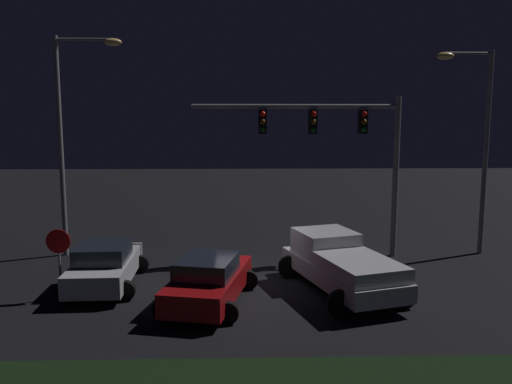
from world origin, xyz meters
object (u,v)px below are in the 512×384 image
at_px(street_lamp_left, 72,121).
at_px(street_lamp_right, 477,129).
at_px(traffic_signal_gantry, 336,137).
at_px(car_sedan, 209,281).
at_px(stop_sign, 59,250).
at_px(car_sedan_far, 105,265).
at_px(pickup_truck, 339,261).

relative_size(street_lamp_left, street_lamp_right, 1.06).
bearing_deg(traffic_signal_gantry, car_sedan, -131.37).
distance_m(car_sedan, street_lamp_left, 9.59).
distance_m(street_lamp_right, stop_sign, 16.53).
xyz_separation_m(car_sedan, car_sedan_far, (-3.60, 1.76, 0.00)).
relative_size(car_sedan, traffic_signal_gantry, 0.56).
bearing_deg(traffic_signal_gantry, stop_sign, -153.10).
bearing_deg(car_sedan, traffic_signal_gantry, -29.53).
relative_size(pickup_truck, street_lamp_left, 0.65).
bearing_deg(traffic_signal_gantry, street_lamp_left, 177.31).
height_order(car_sedan, stop_sign, stop_sign).
bearing_deg(car_sedan, street_lamp_right, -49.61).
relative_size(traffic_signal_gantry, stop_sign, 3.73).
distance_m(pickup_truck, car_sedan, 4.37).
height_order(car_sedan, traffic_signal_gantry, traffic_signal_gantry).
bearing_deg(car_sedan, car_sedan_far, 75.72).
height_order(street_lamp_left, street_lamp_right, street_lamp_left).
height_order(street_lamp_right, stop_sign, street_lamp_right).
bearing_deg(car_sedan, street_lamp_left, 56.08).
xyz_separation_m(car_sedan, street_lamp_right, (10.58, 5.76, 4.47)).
bearing_deg(stop_sign, traffic_signal_gantry, 26.90).
height_order(car_sedan_far, traffic_signal_gantry, traffic_signal_gantry).
distance_m(traffic_signal_gantry, stop_sign, 11.17).
distance_m(car_sedan_far, street_lamp_left, 6.73).
relative_size(car_sedan_far, traffic_signal_gantry, 0.54).
distance_m(car_sedan, street_lamp_right, 12.85).
distance_m(car_sedan, traffic_signal_gantry, 8.37).
relative_size(street_lamp_right, stop_sign, 3.74).
distance_m(pickup_truck, car_sedan_far, 7.83).
bearing_deg(street_lamp_left, stop_sign, -78.44).
bearing_deg(pickup_truck, car_sedan_far, 68.43).
bearing_deg(pickup_truck, stop_sign, 76.27).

